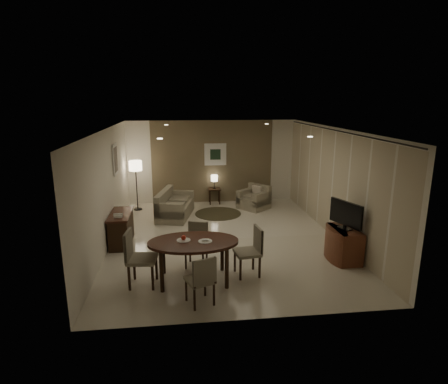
{
  "coord_description": "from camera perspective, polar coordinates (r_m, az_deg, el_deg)",
  "views": [
    {
      "loc": [
        -1.05,
        -8.65,
        3.4
      ],
      "look_at": [
        0.0,
        0.2,
        1.15
      ],
      "focal_mm": 30.0,
      "sensor_mm": 36.0,
      "label": 1
    }
  ],
  "objects": [
    {
      "name": "table_lamp",
      "position": [
        12.24,
        -1.48,
        1.67
      ],
      "size": [
        0.22,
        0.22,
        0.5
      ],
      "primitive_type": null,
      "color": "#FFEAC1",
      "rests_on": "side_table"
    },
    {
      "name": "chair_left",
      "position": [
        7.15,
        -12.33,
        -9.85
      ],
      "size": [
        0.56,
        0.56,
        1.06
      ],
      "primitive_type": null,
      "rotation": [
        0.0,
        0.0,
        1.47
      ],
      "color": "gray",
      "rests_on": "floor"
    },
    {
      "name": "plate_a",
      "position": [
        7.11,
        -6.18,
        -7.32
      ],
      "size": [
        0.26,
        0.26,
        0.02
      ],
      "primitive_type": "cylinder",
      "color": "white",
      "rests_on": "dining_table"
    },
    {
      "name": "tv_cabinet",
      "position": [
        8.5,
        17.85,
        -7.57
      ],
      "size": [
        0.48,
        0.9,
        0.7
      ],
      "primitive_type": null,
      "color": "brown",
      "rests_on": "floor"
    },
    {
      "name": "telephone",
      "position": [
        8.86,
        -15.84,
        -3.44
      ],
      "size": [
        0.2,
        0.14,
        0.09
      ],
      "primitive_type": null,
      "color": "white",
      "rests_on": "console_desk"
    },
    {
      "name": "room_shell",
      "position": [
        9.34,
        -0.14,
        1.49
      ],
      "size": [
        5.5,
        7.0,
        2.7
      ],
      "color": "beige",
      "rests_on": "ground"
    },
    {
      "name": "side_table",
      "position": [
        12.36,
        -1.47,
        -0.6
      ],
      "size": [
        0.39,
        0.39,
        0.5
      ],
      "primitive_type": null,
      "color": "black",
      "rests_on": "floor"
    },
    {
      "name": "downlight_fl",
      "position": [
        10.48,
        -8.8,
        10.1
      ],
      "size": [
        0.1,
        0.1,
        0.01
      ],
      "primitive_type": "cylinder",
      "color": "white",
      "rests_on": "ceiling"
    },
    {
      "name": "dining_table",
      "position": [
        7.22,
        -4.64,
        -10.43
      ],
      "size": [
        1.7,
        1.06,
        0.8
      ],
      "primitive_type": null,
      "color": "#3F1D14",
      "rests_on": "floor"
    },
    {
      "name": "sofa",
      "position": [
        11.04,
        -7.45,
        -1.79
      ],
      "size": [
        1.78,
        1.16,
        0.77
      ],
      "primitive_type": null,
      "rotation": [
        0.0,
        0.0,
        1.35
      ],
      "color": "gray",
      "rests_on": "floor"
    },
    {
      "name": "art_back_canvas",
      "position": [
        12.28,
        -1.32,
        5.74
      ],
      "size": [
        0.34,
        0.01,
        0.34
      ],
      "primitive_type": "cube",
      "color": "#1A301E",
      "rests_on": "wall_back"
    },
    {
      "name": "chair_near",
      "position": [
        6.46,
        -3.72,
        -13.11
      ],
      "size": [
        0.56,
        0.56,
        0.89
      ],
      "primitive_type": null,
      "rotation": [
        0.0,
        0.0,
        3.51
      ],
      "color": "gray",
      "rests_on": "floor"
    },
    {
      "name": "fruit_apple",
      "position": [
        7.09,
        -6.19,
        -6.92
      ],
      "size": [
        0.09,
        0.09,
        0.09
      ],
      "primitive_type": "sphere",
      "color": "red",
      "rests_on": "plate_a"
    },
    {
      "name": "floor_lamp",
      "position": [
        11.84,
        -13.18,
        0.96
      ],
      "size": [
        0.39,
        0.39,
        1.54
      ],
      "primitive_type": null,
      "color": "#FFE5B7",
      "rests_on": "floor"
    },
    {
      "name": "napkin",
      "position": [
        7.02,
        -2.88,
        -7.34
      ],
      "size": [
        0.12,
        0.08,
        0.03
      ],
      "primitive_type": "cube",
      "color": "white",
      "rests_on": "plate_b"
    },
    {
      "name": "chair_far",
      "position": [
        7.79,
        -4.26,
        -8.14
      ],
      "size": [
        0.54,
        0.54,
        0.9
      ],
      "primitive_type": null,
      "rotation": [
        0.0,
        0.0,
        -0.28
      ],
      "color": "gray",
      "rests_on": "floor"
    },
    {
      "name": "flat_tv",
      "position": [
        8.28,
        18.07,
        -3.26
      ],
      "size": [
        0.36,
        0.85,
        0.6
      ],
      "primitive_type": null,
      "rotation": [
        0.0,
        0.0,
        0.35
      ],
      "color": "black",
      "rests_on": "tv_cabinet"
    },
    {
      "name": "chair_right",
      "position": [
        7.4,
        3.55,
        -9.09
      ],
      "size": [
        0.53,
        0.53,
        0.96
      ],
      "primitive_type": null,
      "rotation": [
        0.0,
        0.0,
        -1.44
      ],
      "color": "gray",
      "rests_on": "floor"
    },
    {
      "name": "downlight_nr",
      "position": [
        7.31,
        12.99,
        8.2
      ],
      "size": [
        0.1,
        0.1,
        0.01
      ],
      "primitive_type": "cylinder",
      "color": "white",
      "rests_on": "ceiling"
    },
    {
      "name": "art_left_frame",
      "position": [
        10.11,
        -16.25,
        4.79
      ],
      "size": [
        0.03,
        0.6,
        0.8
      ],
      "primitive_type": "cube",
      "color": "silver",
      "rests_on": "wall_left"
    },
    {
      "name": "taupe_accent",
      "position": [
        12.35,
        -1.79,
        4.61
      ],
      "size": [
        3.96,
        0.03,
        2.7
      ],
      "primitive_type": "cube",
      "color": "brown",
      "rests_on": "wall_back"
    },
    {
      "name": "plate_b",
      "position": [
        7.03,
        -2.88,
        -7.51
      ],
      "size": [
        0.26,
        0.26,
        0.02
      ],
      "primitive_type": "cylinder",
      "color": "white",
      "rests_on": "dining_table"
    },
    {
      "name": "curtain_wall",
      "position": [
        9.64,
        16.17,
        1.15
      ],
      "size": [
        0.08,
        6.7,
        2.58
      ],
      "primitive_type": null,
      "color": "#C4B699",
      "rests_on": "wall_right"
    },
    {
      "name": "downlight_nl",
      "position": [
        6.89,
        -9.75,
        8.02
      ],
      "size": [
        0.1,
        0.1,
        0.01
      ],
      "primitive_type": "cylinder",
      "color": "white",
      "rests_on": "ceiling"
    },
    {
      "name": "art_back_frame",
      "position": [
        12.29,
        -1.33,
        5.75
      ],
      "size": [
        0.72,
        0.03,
        0.72
      ],
      "primitive_type": "cube",
      "color": "silver",
      "rests_on": "wall_back"
    },
    {
      "name": "curtain_rod",
      "position": [
        9.45,
        16.72,
        8.97
      ],
      "size": [
        0.03,
        6.8,
        0.03
      ],
      "primitive_type": "cylinder",
      "rotation": [
        1.57,
        0.0,
        0.0
      ],
      "color": "black",
      "rests_on": "wall_right"
    },
    {
      "name": "art_left_canvas",
      "position": [
        10.11,
        -16.16,
        4.79
      ],
      "size": [
        0.01,
        0.46,
        0.64
      ],
      "primitive_type": "cube",
      "color": "gray",
      "rests_on": "wall_left"
    },
    {
      "name": "downlight_fr",
      "position": [
        10.75,
        6.53,
        10.27
      ],
      "size": [
        0.1,
        0.1,
        0.01
      ],
      "primitive_type": "cylinder",
      "color": "white",
      "rests_on": "ceiling"
    },
    {
      "name": "armchair",
      "position": [
        11.78,
        4.56,
        -0.81
      ],
      "size": [
        1.12,
        1.12,
        0.73
      ],
      "primitive_type": null,
      "rotation": [
        0.0,
        0.0,
        -0.86
      ],
      "color": "gray",
      "rests_on": "floor"
    },
    {
      "name": "console_desk",
      "position": [
        9.27,
        -15.38,
        -5.39
      ],
      "size": [
        0.48,
        1.2,
        0.75
      ],
      "primitive_type": null,
      "color": "#3F1D14",
      "rests_on": "floor"
    },
    {
      "name": "round_rug",
      "position": [
        11.31,
        -0.91,
        -3.29
      ],
      "size": [
        1.38,
        1.38,
        0.01
      ],
      "primitive_type": "cylinder",
      "color": "#423925",
      "rests_on": "floor"
    }
  ]
}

